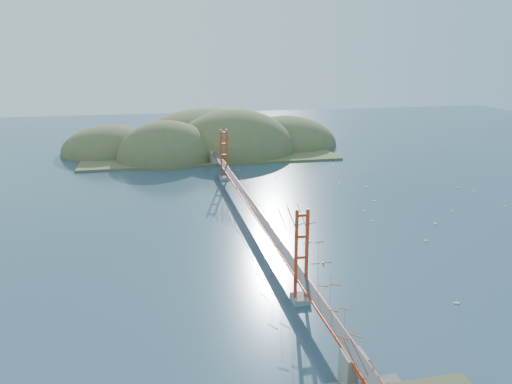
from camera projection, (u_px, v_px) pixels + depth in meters
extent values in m
plane|color=#2E475C|center=(250.00, 221.00, 88.25)|extent=(320.00, 320.00, 0.00)
cube|color=gray|center=(300.00, 299.00, 59.97)|extent=(2.00, 2.40, 0.70)
cube|color=gray|center=(224.00, 178.00, 116.34)|extent=(2.00, 2.40, 0.70)
cube|color=#B22F13|center=(250.00, 203.00, 87.34)|extent=(1.40, 92.00, 0.16)
cube|color=#B22F13|center=(250.00, 204.00, 87.40)|extent=(1.33, 92.00, 0.24)
cube|color=#38383A|center=(250.00, 203.00, 87.32)|extent=(1.19, 92.00, 0.03)
cube|color=gray|center=(353.00, 370.00, 44.58)|extent=(2.00, 2.20, 3.30)
cube|color=gray|center=(215.00, 158.00, 131.01)|extent=(2.20, 2.60, 3.30)
cylinder|color=white|center=(366.00, 383.00, 43.02)|extent=(0.03, 0.03, 1.00)
cube|color=brown|center=(207.00, 151.00, 148.31)|extent=(70.00, 40.00, 0.60)
ellipsoid|color=brown|center=(168.00, 159.00, 138.42)|extent=(28.00, 28.00, 21.00)
ellipsoid|color=brown|center=(235.00, 152.00, 148.13)|extent=(36.00, 36.00, 25.00)
ellipsoid|color=brown|center=(286.00, 144.00, 159.31)|extent=(32.00, 32.00, 18.00)
ellipsoid|color=brown|center=(111.00, 153.00, 146.44)|extent=(28.00, 28.00, 16.00)
ellipsoid|color=brown|center=(208.00, 143.00, 161.94)|extent=(44.00, 44.00, 22.00)
cube|color=white|center=(474.00, 191.00, 106.57)|extent=(0.36, 0.66, 0.11)
cylinder|color=white|center=(474.00, 190.00, 106.48)|extent=(0.02, 0.02, 0.68)
cube|color=white|center=(364.00, 211.00, 93.60)|extent=(0.45, 0.53, 0.10)
cylinder|color=white|center=(364.00, 209.00, 93.52)|extent=(0.02, 0.02, 0.58)
cube|color=white|center=(458.00, 188.00, 109.13)|extent=(0.64, 0.35, 0.11)
cylinder|color=white|center=(459.00, 186.00, 109.04)|extent=(0.02, 0.02, 0.67)
cube|color=white|center=(373.00, 221.00, 88.15)|extent=(0.47, 0.42, 0.09)
cylinder|color=white|center=(373.00, 219.00, 88.08)|extent=(0.01, 0.01, 0.52)
cube|color=white|center=(333.00, 164.00, 131.38)|extent=(0.23, 0.50, 0.09)
cylinder|color=white|center=(333.00, 163.00, 131.31)|extent=(0.01, 0.01, 0.53)
cube|color=white|center=(374.00, 201.00, 99.78)|extent=(0.53, 0.19, 0.10)
cylinder|color=white|center=(374.00, 199.00, 99.70)|extent=(0.02, 0.02, 0.57)
cube|color=white|center=(451.00, 211.00, 93.31)|extent=(0.56, 0.27, 0.10)
cylinder|color=white|center=(451.00, 210.00, 93.23)|extent=(0.02, 0.02, 0.59)
cube|color=white|center=(435.00, 224.00, 86.49)|extent=(0.66, 0.40, 0.11)
cylinder|color=white|center=(435.00, 222.00, 86.39)|extent=(0.02, 0.02, 0.68)
cube|color=white|center=(276.00, 178.00, 117.69)|extent=(0.49, 0.41, 0.09)
cylinder|color=white|center=(276.00, 177.00, 117.62)|extent=(0.01, 0.01, 0.53)
cube|color=white|center=(504.00, 207.00, 96.04)|extent=(0.45, 0.59, 0.10)
cylinder|color=white|center=(505.00, 205.00, 95.96)|extent=(0.02, 0.02, 0.63)
cube|color=white|center=(457.00, 303.00, 59.56)|extent=(0.66, 0.44, 0.11)
cylinder|color=white|center=(457.00, 300.00, 59.47)|extent=(0.02, 0.02, 0.68)
cube|color=white|center=(339.00, 183.00, 112.92)|extent=(0.31, 0.60, 0.10)
cylinder|color=white|center=(339.00, 182.00, 112.84)|extent=(0.02, 0.02, 0.62)
cube|color=white|center=(425.00, 241.00, 78.98)|extent=(0.26, 0.56, 0.10)
cylinder|color=white|center=(426.00, 239.00, 78.90)|extent=(0.02, 0.02, 0.59)
cube|color=white|center=(289.00, 167.00, 128.79)|extent=(0.52, 0.20, 0.09)
cylinder|color=white|center=(289.00, 166.00, 128.71)|extent=(0.01, 0.01, 0.56)
cube|color=white|center=(323.00, 263.00, 70.85)|extent=(0.27, 0.60, 0.11)
cylinder|color=white|center=(323.00, 261.00, 70.76)|extent=(0.02, 0.02, 0.64)
cube|color=white|center=(367.00, 171.00, 124.33)|extent=(0.57, 0.28, 0.10)
cylinder|color=white|center=(367.00, 170.00, 124.25)|extent=(0.02, 0.02, 0.60)
cube|color=white|center=(366.00, 187.00, 109.91)|extent=(0.57, 0.41, 0.10)
cylinder|color=white|center=(366.00, 185.00, 109.83)|extent=(0.02, 0.02, 0.60)
cube|color=white|center=(319.00, 179.00, 116.21)|extent=(0.19, 0.50, 0.09)
cylinder|color=white|center=(319.00, 178.00, 116.14)|extent=(0.01, 0.01, 0.53)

